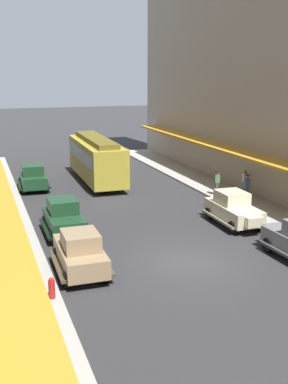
% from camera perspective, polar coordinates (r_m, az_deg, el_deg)
% --- Properties ---
extents(ground_plane, '(200.00, 200.00, 0.00)m').
position_cam_1_polar(ground_plane, '(21.26, 5.53, -8.47)').
color(ground_plane, '#2D2D30').
extents(sidewalk_left, '(3.00, 60.00, 0.15)m').
position_cam_1_polar(sidewalk_left, '(19.48, -15.25, -10.89)').
color(sidewalk_left, '#A8A59E').
rests_on(sidewalk_left, ground).
extents(parked_car_1, '(2.29, 4.31, 1.84)m').
position_cam_1_polar(parked_car_1, '(34.81, -13.31, 1.83)').
color(parked_car_1, '#193D23').
rests_on(parked_car_1, ground).
extents(parked_car_3, '(2.20, 4.28, 1.84)m').
position_cam_1_polar(parked_car_3, '(26.42, 10.78, -1.93)').
color(parked_car_3, beige).
rests_on(parked_car_3, ground).
extents(parked_car_4, '(2.21, 4.28, 1.84)m').
position_cam_1_polar(parked_car_4, '(20.00, -7.77, -7.11)').
color(parked_car_4, '#997F5B').
rests_on(parked_car_4, ground).
extents(parked_car_5, '(2.17, 4.27, 1.84)m').
position_cam_1_polar(parked_car_5, '(24.76, -9.70, -2.97)').
color(parked_car_5, '#193D23').
rests_on(parked_car_5, ground).
extents(streetcar, '(2.74, 9.66, 3.46)m').
position_cam_1_polar(streetcar, '(36.29, -5.80, 4.18)').
color(streetcar, gold).
rests_on(streetcar, ground).
extents(fire_hydrant, '(0.24, 0.24, 0.82)m').
position_cam_1_polar(fire_hydrant, '(17.84, -11.13, -11.33)').
color(fire_hydrant, '#B21E19').
rests_on(fire_hydrant, sidewalk_left).
extents(pedestrian_1, '(0.36, 0.28, 1.67)m').
position_cam_1_polar(pedestrian_1, '(32.05, 8.82, 1.13)').
color(pedestrian_1, '#4C4238').
rests_on(pedestrian_1, sidewalk_right).
extents(pedestrian_2, '(0.36, 0.24, 1.64)m').
position_cam_1_polar(pedestrian_2, '(32.76, 12.13, 1.22)').
color(pedestrian_2, slate).
rests_on(pedestrian_2, sidewalk_right).
extents(pedestrian_3, '(0.36, 0.28, 1.67)m').
position_cam_1_polar(pedestrian_3, '(14.91, -15.80, -15.08)').
color(pedestrian_3, '#2D2D33').
rests_on(pedestrian_3, sidewalk_left).
extents(pedestrian_4, '(0.36, 0.28, 1.67)m').
position_cam_1_polar(pedestrian_4, '(25.42, -15.62, -2.69)').
color(pedestrian_4, slate).
rests_on(pedestrian_4, sidewalk_left).
extents(pedestrian_5, '(0.36, 0.28, 1.67)m').
position_cam_1_polar(pedestrian_5, '(31.12, 12.35, 0.57)').
color(pedestrian_5, '#4C4238').
rests_on(pedestrian_5, sidewalk_right).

